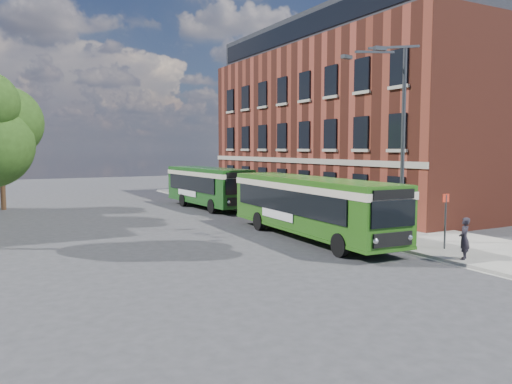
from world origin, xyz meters
TOP-DOWN VIEW (x-y plane):
  - ground at (0.00, 0.00)m, footprint 120.00×120.00m
  - pavement at (7.00, 8.00)m, footprint 6.00×48.00m
  - kerb_line at (3.95, 8.00)m, footprint 0.12×48.00m
  - brick_office at (14.00, 12.00)m, footprint 12.10×26.00m
  - street_lamp at (4.84, -2.00)m, footprint 2.96×2.38m
  - bus_stop_sign at (5.60, -4.20)m, footprint 0.35×0.08m
  - bus_front at (2.36, 1.35)m, footprint 3.09×12.43m
  - bus_rear at (2.85, 15.39)m, footprint 3.09×9.91m
  - pedestrian_a at (4.60, -6.00)m, footprint 0.72×0.66m
  - pedestrian_b at (6.21, -0.40)m, footprint 0.96×0.81m
  - tree_right at (-10.66, 21.49)m, footprint 4.39×4.17m

SIDE VIEW (x-z plane):
  - ground at x=0.00m, z-range 0.00..0.00m
  - kerb_line at x=3.95m, z-range 0.00..0.01m
  - pavement at x=7.00m, z-range 0.00..0.15m
  - pedestrian_a at x=4.60m, z-range 0.15..1.80m
  - pedestrian_b at x=6.21m, z-range 0.15..1.91m
  - bus_stop_sign at x=5.60m, z-range 0.25..2.77m
  - bus_rear at x=2.85m, z-range 0.32..3.34m
  - bus_front at x=2.36m, z-range 0.32..3.34m
  - street_lamp at x=4.84m, z-range 0.29..9.29m
  - tree_right at x=-10.66m, z-range 1.32..8.73m
  - brick_office at x=14.00m, z-range -0.13..14.07m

